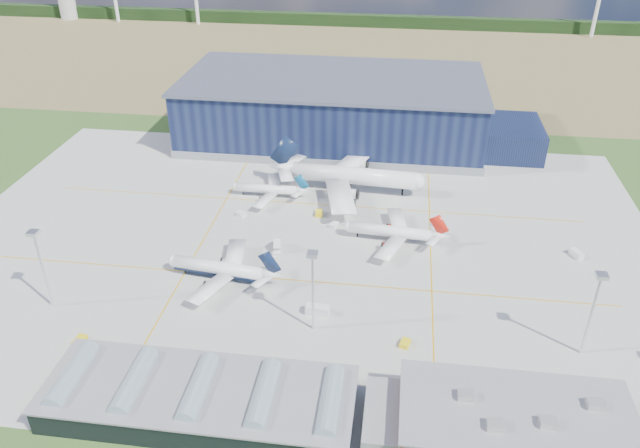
{
  "coord_description": "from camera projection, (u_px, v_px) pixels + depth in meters",
  "views": [
    {
      "loc": [
        28.33,
        -150.87,
        102.5
      ],
      "look_at": [
        6.43,
        8.97,
        7.71
      ],
      "focal_mm": 35.0,
      "sensor_mm": 36.0,
      "label": 1
    }
  ],
  "objects": [
    {
      "name": "ground",
      "position": [
        294.0,
        260.0,
        184.11
      ],
      "size": [
        600.0,
        600.0,
        0.0
      ],
      "primitive_type": "plane",
      "color": "#274D1D",
      "rests_on": "ground"
    },
    {
      "name": "airstair",
      "position": [
        278.0,
        245.0,
        188.2
      ],
      "size": [
        2.16,
        5.0,
        3.15
      ],
      "primitive_type": "cube",
      "rotation": [
        0.0,
        0.0,
        0.04
      ],
      "color": "silver",
      "rests_on": "ground"
    },
    {
      "name": "airliner_navy",
      "position": [
        219.0,
        262.0,
        173.26
      ],
      "size": [
        38.42,
        37.77,
        11.24
      ],
      "primitive_type": null,
      "rotation": [
        0.0,
        0.0,
        3.02
      ],
      "color": "white",
      "rests_on": "ground"
    },
    {
      "name": "apron",
      "position": [
        300.0,
        242.0,
        192.64
      ],
      "size": [
        220.0,
        160.0,
        0.08
      ],
      "color": "#A7A6A1",
      "rests_on": "ground"
    },
    {
      "name": "ops_building",
      "position": [
        515.0,
        427.0,
        123.99
      ],
      "size": [
        46.0,
        23.0,
        10.9
      ],
      "color": "brown",
      "rests_on": "ground"
    },
    {
      "name": "glass_concourse",
      "position": [
        216.0,
        400.0,
        131.75
      ],
      "size": [
        78.0,
        23.0,
        8.6
      ],
      "color": "black",
      "rests_on": "ground"
    },
    {
      "name": "airliner_regional",
      "position": [
        267.0,
        185.0,
        216.52
      ],
      "size": [
        28.37,
        27.77,
        9.14
      ],
      "primitive_type": null,
      "rotation": [
        0.0,
        0.0,
        3.13
      ],
      "color": "white",
      "rests_on": "ground"
    },
    {
      "name": "airliner_widebody",
      "position": [
        353.0,
        167.0,
        217.9
      ],
      "size": [
        60.15,
        59.0,
        18.44
      ],
      "primitive_type": null,
      "rotation": [
        0.0,
        0.0,
        -0.07
      ],
      "color": "white",
      "rests_on": "ground"
    },
    {
      "name": "farmland",
      "position": [
        357.0,
        57.0,
        372.04
      ],
      "size": [
        600.0,
        220.0,
        0.01
      ],
      "primitive_type": "cube",
      "color": "olive",
      "rests_on": "ground"
    },
    {
      "name": "light_mast_west",
      "position": [
        39.0,
        257.0,
        157.69
      ],
      "size": [
        2.6,
        2.6,
        23.0
      ],
      "color": "silver",
      "rests_on": "ground"
    },
    {
      "name": "gse_cart_a",
      "position": [
        334.0,
        225.0,
        200.39
      ],
      "size": [
        3.09,
        3.68,
        1.36
      ],
      "primitive_type": "cube",
      "rotation": [
        0.0,
        0.0,
        -0.37
      ],
      "color": "silver",
      "rests_on": "ground"
    },
    {
      "name": "gse_van_a",
      "position": [
        317.0,
        310.0,
        161.67
      ],
      "size": [
        6.2,
        3.07,
        2.63
      ],
      "primitive_type": "cube",
      "rotation": [
        0.0,
        0.0,
        1.5
      ],
      "color": "silver",
      "rests_on": "ground"
    },
    {
      "name": "gse_tug_b",
      "position": [
        405.0,
        343.0,
        151.49
      ],
      "size": [
        2.94,
        3.63,
        1.36
      ],
      "primitive_type": "cube",
      "rotation": [
        0.0,
        0.0,
        -0.31
      ],
      "color": "yellow",
      "rests_on": "ground"
    },
    {
      "name": "gse_cart_b",
      "position": [
        241.0,
        214.0,
        206.33
      ],
      "size": [
        4.06,
        3.79,
        1.46
      ],
      "primitive_type": "cube",
      "rotation": [
        0.0,
        0.0,
        0.96
      ],
      "color": "silver",
      "rests_on": "ground"
    },
    {
      "name": "car_b",
      "position": [
        479.0,
        395.0,
        137.04
      ],
      "size": [
        3.37,
        1.91,
        1.05
      ],
      "primitive_type": "imported",
      "rotation": [
        0.0,
        0.0,
        1.31
      ],
      "color": "#99999E",
      "rests_on": "ground"
    },
    {
      "name": "light_mast_center",
      "position": [
        313.0,
        279.0,
        149.5
      ],
      "size": [
        2.6,
        2.6,
        23.0
      ],
      "color": "silver",
      "rests_on": "ground"
    },
    {
      "name": "airliner_red",
      "position": [
        391.0,
        226.0,
        190.73
      ],
      "size": [
        35.51,
        34.86,
        10.71
      ],
      "primitive_type": null,
      "rotation": [
        0.0,
        0.0,
        3.05
      ],
      "color": "white",
      "rests_on": "ground"
    },
    {
      "name": "gse_tug_c",
      "position": [
        319.0,
        213.0,
        206.91
      ],
      "size": [
        2.37,
        3.58,
        1.51
      ],
      "primitive_type": "cube",
      "rotation": [
        0.0,
        0.0,
        0.06
      ],
      "color": "yellow",
      "rests_on": "ground"
    },
    {
      "name": "gse_van_b",
      "position": [
        576.0,
        254.0,
        185.2
      ],
      "size": [
        3.86,
        4.96,
        2.07
      ],
      "primitive_type": "cube",
      "rotation": [
        0.0,
        0.0,
        0.46
      ],
      "color": "silver",
      "rests_on": "ground"
    },
    {
      "name": "gse_tug_a",
      "position": [
        80.0,
        341.0,
        152.18
      ],
      "size": [
        2.65,
        3.89,
        1.52
      ],
      "primitive_type": "cube",
      "rotation": [
        0.0,
        0.0,
        -0.12
      ],
      "color": "yellow",
      "rests_on": "ground"
    },
    {
      "name": "hangar",
      "position": [
        339.0,
        112.0,
        258.88
      ],
      "size": [
        145.0,
        62.0,
        26.1
      ],
      "color": "#101737",
      "rests_on": "ground"
    },
    {
      "name": "treeline",
      "position": [
        367.0,
        21.0,
        438.35
      ],
      "size": [
        600.0,
        8.0,
        8.0
      ],
      "primitive_type": "cube",
      "color": "black",
      "rests_on": "ground"
    },
    {
      "name": "car_a",
      "position": [
        543.0,
        401.0,
        135.4
      ],
      "size": [
        4.06,
        2.52,
        1.29
      ],
      "primitive_type": "imported",
      "rotation": [
        0.0,
        0.0,
        1.29
      ],
      "color": "#99999E",
      "rests_on": "ground"
    },
    {
      "name": "light_mast_east",
      "position": [
        595.0,
        301.0,
        141.89
      ],
      "size": [
        2.6,
        2.6,
        23.0
      ],
      "color": "silver",
      "rests_on": "ground"
    }
  ]
}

